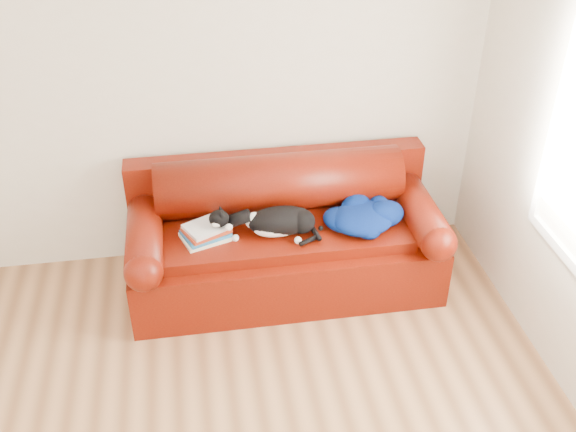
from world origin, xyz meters
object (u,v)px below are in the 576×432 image
object	(u,v)px
cat	(280,222)
blanket	(364,216)
sofa_base	(285,255)
book_stack	(206,232)

from	to	relation	value
cat	blanket	distance (m)	0.57
sofa_base	book_stack	distance (m)	0.62
book_stack	sofa_base	bearing A→B (deg)	8.32
blanket	book_stack	bearing A→B (deg)	179.32
sofa_base	book_stack	size ratio (longest dim) A/B	6.04
book_stack	blanket	distance (m)	1.06
cat	blanket	world-z (taller)	cat
book_stack	blanket	size ratio (longest dim) A/B	0.55
cat	sofa_base	bearing A→B (deg)	80.67
sofa_base	cat	xyz separation A→B (m)	(-0.05, -0.10, 0.35)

